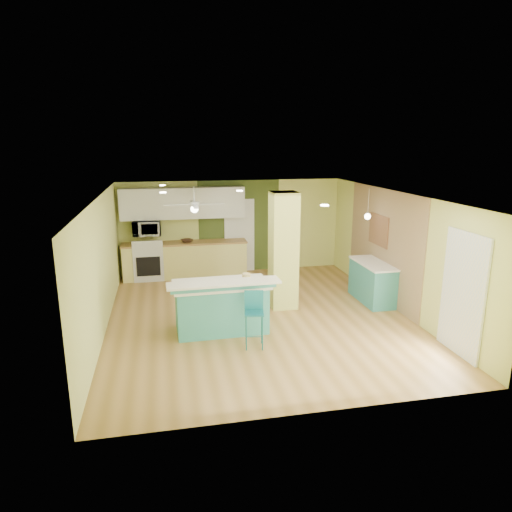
# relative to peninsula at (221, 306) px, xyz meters

# --- Properties ---
(floor) EXTENTS (6.00, 7.00, 0.01)m
(floor) POSITION_rel_peninsula_xyz_m (0.83, 0.54, -0.50)
(floor) COLOR olive
(floor) RESTS_ON ground
(ceiling) EXTENTS (6.00, 7.00, 0.01)m
(ceiling) POSITION_rel_peninsula_xyz_m (0.83, 0.54, 2.01)
(ceiling) COLOR white
(ceiling) RESTS_ON wall_back
(wall_back) EXTENTS (6.00, 0.01, 2.50)m
(wall_back) POSITION_rel_peninsula_xyz_m (0.83, 4.04, 0.75)
(wall_back) COLOR #D5DC76
(wall_back) RESTS_ON floor
(wall_front) EXTENTS (6.00, 0.01, 2.50)m
(wall_front) POSITION_rel_peninsula_xyz_m (0.83, -2.97, 0.75)
(wall_front) COLOR #D5DC76
(wall_front) RESTS_ON floor
(wall_left) EXTENTS (0.01, 7.00, 2.50)m
(wall_left) POSITION_rel_peninsula_xyz_m (-2.18, 0.54, 0.75)
(wall_left) COLOR #D5DC76
(wall_left) RESTS_ON floor
(wall_right) EXTENTS (0.01, 7.00, 2.50)m
(wall_right) POSITION_rel_peninsula_xyz_m (3.83, 0.54, 0.75)
(wall_right) COLOR #D5DC76
(wall_right) RESTS_ON floor
(wood_panel) EXTENTS (0.02, 3.40, 2.50)m
(wood_panel) POSITION_rel_peninsula_xyz_m (3.81, 1.14, 0.75)
(wood_panel) COLOR #8D6E50
(wood_panel) RESTS_ON floor
(olive_accent) EXTENTS (2.20, 0.02, 2.50)m
(olive_accent) POSITION_rel_peninsula_xyz_m (1.03, 4.03, 0.75)
(olive_accent) COLOR #415221
(olive_accent) RESTS_ON floor
(interior_door) EXTENTS (0.82, 0.05, 2.00)m
(interior_door) POSITION_rel_peninsula_xyz_m (1.03, 4.00, 0.50)
(interior_door) COLOR white
(interior_door) RESTS_ON floor
(french_door) EXTENTS (0.04, 1.08, 2.10)m
(french_door) POSITION_rel_peninsula_xyz_m (3.80, -1.76, 0.55)
(french_door) COLOR white
(french_door) RESTS_ON floor
(column) EXTENTS (0.55, 0.55, 2.50)m
(column) POSITION_rel_peninsula_xyz_m (1.48, 1.04, 0.75)
(column) COLOR #C9CC5E
(column) RESTS_ON floor
(kitchen_run) EXTENTS (3.25, 0.63, 0.94)m
(kitchen_run) POSITION_rel_peninsula_xyz_m (-0.47, 3.74, -0.03)
(kitchen_run) COLOR #DED374
(kitchen_run) RESTS_ON floor
(stove) EXTENTS (0.76, 0.66, 1.08)m
(stove) POSITION_rel_peninsula_xyz_m (-1.42, 3.73, -0.04)
(stove) COLOR silver
(stove) RESTS_ON floor
(upper_cabinets) EXTENTS (3.20, 0.34, 0.80)m
(upper_cabinets) POSITION_rel_peninsula_xyz_m (-0.47, 3.86, 1.45)
(upper_cabinets) COLOR white
(upper_cabinets) RESTS_ON wall_back
(microwave) EXTENTS (0.70, 0.48, 0.39)m
(microwave) POSITION_rel_peninsula_xyz_m (-1.42, 3.74, 0.85)
(microwave) COLOR white
(microwave) RESTS_ON wall_back
(ceiling_fan) EXTENTS (1.41, 1.41, 0.61)m
(ceiling_fan) POSITION_rel_peninsula_xyz_m (-0.27, 2.54, 1.58)
(ceiling_fan) COLOR silver
(ceiling_fan) RESTS_ON ceiling
(pendant_lamp) EXTENTS (0.14, 0.14, 0.69)m
(pendant_lamp) POSITION_rel_peninsula_xyz_m (3.48, 1.29, 1.38)
(pendant_lamp) COLOR white
(pendant_lamp) RESTS_ON ceiling
(wall_decor) EXTENTS (0.03, 0.90, 0.70)m
(wall_decor) POSITION_rel_peninsula_xyz_m (3.79, 1.34, 1.05)
(wall_decor) COLOR brown
(wall_decor) RESTS_ON wood_panel
(peninsula) EXTENTS (2.03, 1.11, 1.08)m
(peninsula) POSITION_rel_peninsula_xyz_m (0.00, 0.00, 0.00)
(peninsula) COLOR teal
(peninsula) RESTS_ON floor
(bar_stool) EXTENTS (0.38, 0.38, 1.00)m
(bar_stool) POSITION_rel_peninsula_xyz_m (0.47, -0.78, 0.17)
(bar_stool) COLOR #1B727C
(bar_stool) RESTS_ON floor
(side_counter) EXTENTS (0.59, 1.39, 0.90)m
(side_counter) POSITION_rel_peninsula_xyz_m (3.53, 0.96, -0.05)
(side_counter) COLOR teal
(side_counter) RESTS_ON floor
(fruit_bowl) EXTENTS (0.41, 0.41, 0.08)m
(fruit_bowl) POSITION_rel_peninsula_xyz_m (-0.42, 3.72, 0.48)
(fruit_bowl) COLOR #3A2418
(fruit_bowl) RESTS_ON kitchen_run
(canister) EXTENTS (0.16, 0.16, 0.15)m
(canister) POSITION_rel_peninsula_xyz_m (0.49, 0.07, 0.51)
(canister) COLOR gold
(canister) RESTS_ON peninsula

